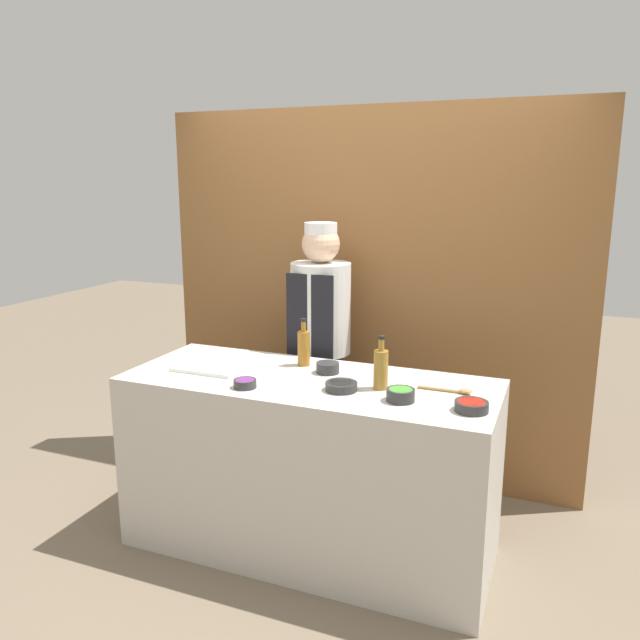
{
  "coord_description": "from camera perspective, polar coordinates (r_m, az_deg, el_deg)",
  "views": [
    {
      "loc": [
        1.2,
        -2.81,
        1.96
      ],
      "look_at": [
        0.0,
        0.15,
        1.23
      ],
      "focal_mm": 35.0,
      "sensor_mm": 36.0,
      "label": 1
    }
  ],
  "objects": [
    {
      "name": "sauce_bowl_yellow",
      "position": [
        3.05,
        1.96,
        -6.03
      ],
      "size": [
        0.16,
        0.16,
        0.04
      ],
      "color": "#2D2D2D",
      "rests_on": "counter"
    },
    {
      "name": "sauce_bowl_purple",
      "position": [
        3.11,
        -6.88,
        -5.75
      ],
      "size": [
        0.11,
        0.11,
        0.04
      ],
      "color": "#2D2D2D",
      "rests_on": "counter"
    },
    {
      "name": "cutting_board",
      "position": [
        3.42,
        -10.21,
        -4.37
      ],
      "size": [
        0.37,
        0.2,
        0.02
      ],
      "color": "white",
      "rests_on": "counter"
    },
    {
      "name": "ground_plane",
      "position": [
        3.63,
        -0.95,
        -19.86
      ],
      "size": [
        14.0,
        14.0,
        0.0
      ],
      "primitive_type": "plane",
      "color": "#756651"
    },
    {
      "name": "sauce_bowl_red",
      "position": [
        2.86,
        13.68,
        -7.63
      ],
      "size": [
        0.15,
        0.15,
        0.05
      ],
      "color": "#2D2D2D",
      "rests_on": "counter"
    },
    {
      "name": "bottle_vinegar",
      "position": [
        3.06,
        5.58,
        -4.41
      ],
      "size": [
        0.07,
        0.07,
        0.27
      ],
      "color": "olive",
      "rests_on": "counter"
    },
    {
      "name": "cabinet_wall",
      "position": [
        4.11,
        4.65,
        2.1
      ],
      "size": [
        2.78,
        0.18,
        2.4
      ],
      "color": "brown",
      "rests_on": "ground_plane"
    },
    {
      "name": "counter",
      "position": [
        3.4,
        -0.98,
        -13.08
      ],
      "size": [
        1.92,
        0.76,
        0.95
      ],
      "color": "beige",
      "rests_on": "ground_plane"
    },
    {
      "name": "wooden_spoon",
      "position": [
        3.09,
        12.06,
        -6.29
      ],
      "size": [
        0.26,
        0.05,
        0.03
      ],
      "color": "#B2844C",
      "rests_on": "counter"
    },
    {
      "name": "chef_center",
      "position": [
        3.87,
        0.05,
        -2.67
      ],
      "size": [
        0.37,
        0.37,
        1.71
      ],
      "color": "#28282D",
      "rests_on": "ground_plane"
    },
    {
      "name": "bottle_amber",
      "position": [
        3.42,
        -1.51,
        -2.5
      ],
      "size": [
        0.07,
        0.07,
        0.26
      ],
      "color": "#9E661E",
      "rests_on": "counter"
    },
    {
      "name": "sauce_bowl_green",
      "position": [
        2.93,
        7.38,
        -6.75
      ],
      "size": [
        0.13,
        0.13,
        0.06
      ],
      "color": "#2D2D2D",
      "rests_on": "counter"
    },
    {
      "name": "sauce_bowl_white",
      "position": [
        3.31,
        0.72,
        -4.33
      ],
      "size": [
        0.12,
        0.12,
        0.06
      ],
      "color": "#2D2D2D",
      "rests_on": "counter"
    }
  ]
}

